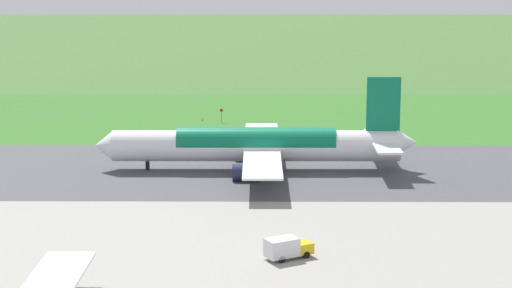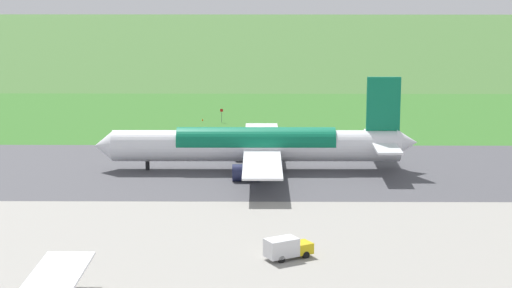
% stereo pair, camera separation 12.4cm
% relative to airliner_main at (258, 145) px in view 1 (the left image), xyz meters
% --- Properties ---
extents(ground_plane, '(800.00, 800.00, 0.00)m').
position_rel_airliner_main_xyz_m(ground_plane, '(2.16, 0.00, -4.35)').
color(ground_plane, '#3D662D').
extents(runway_asphalt, '(600.00, 40.50, 0.06)m').
position_rel_airliner_main_xyz_m(runway_asphalt, '(2.16, 0.00, -4.32)').
color(runway_asphalt, '#47474C').
rests_on(runway_asphalt, ground).
extents(grass_verge_foreground, '(600.00, 80.00, 0.04)m').
position_rel_airliner_main_xyz_m(grass_verge_foreground, '(2.16, -45.77, -4.33)').
color(grass_verge_foreground, '#346B27').
rests_on(grass_verge_foreground, ground).
extents(airliner_main, '(53.98, 44.03, 15.88)m').
position_rel_airliner_main_xyz_m(airliner_main, '(0.00, 0.00, 0.00)').
color(airliner_main, white).
rests_on(airliner_main, ground).
extents(service_truck_baggage, '(6.16, 4.81, 2.65)m').
position_rel_airliner_main_xyz_m(service_truck_baggage, '(-3.66, 45.96, -2.95)').
color(service_truck_baggage, gold).
rests_on(service_truck_baggage, ground).
extents(no_stopping_sign, '(0.60, 0.10, 2.97)m').
position_rel_airliner_main_xyz_m(no_stopping_sign, '(8.16, -44.47, -2.61)').
color(no_stopping_sign, slate).
rests_on(no_stopping_sign, ground).
extents(traffic_cone_orange, '(0.40, 0.40, 0.55)m').
position_rel_airliner_main_xyz_m(traffic_cone_orange, '(12.38, -46.29, -4.08)').
color(traffic_cone_orange, orange).
rests_on(traffic_cone_orange, ground).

